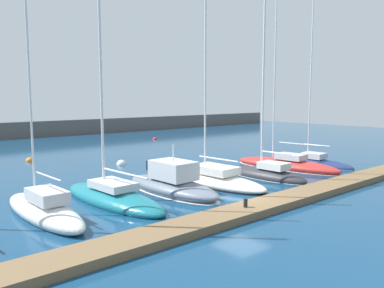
% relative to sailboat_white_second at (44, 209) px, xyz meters
% --- Properties ---
extents(ground_plane, '(120.00, 120.00, 0.00)m').
position_rel_sailboat_white_second_xyz_m(ground_plane, '(9.32, -4.28, -0.46)').
color(ground_plane, navy).
extents(dock_pier, '(35.00, 1.84, 0.37)m').
position_rel_sailboat_white_second_xyz_m(dock_pier, '(9.32, -5.93, -0.27)').
color(dock_pier, brown).
rests_on(dock_pier, ground_plane).
extents(breakwater_seawall, '(108.00, 2.31, 2.30)m').
position_rel_sailboat_white_second_xyz_m(breakwater_seawall, '(9.32, 39.88, 0.69)').
color(breakwater_seawall, '#5B5651').
rests_on(breakwater_seawall, ground_plane).
extents(sailboat_white_second, '(2.15, 7.74, 15.68)m').
position_rel_sailboat_white_second_xyz_m(sailboat_white_second, '(0.00, 0.00, 0.00)').
color(sailboat_white_second, white).
rests_on(sailboat_white_second, ground_plane).
extents(sailboat_teal_third, '(3.02, 8.90, 16.70)m').
position_rel_sailboat_white_second_xyz_m(sailboat_teal_third, '(3.96, 0.48, -0.14)').
color(sailboat_teal_third, '#19707F').
rests_on(sailboat_teal_third, ground_plane).
extents(motorboat_slate_fourth, '(2.86, 7.81, 3.18)m').
position_rel_sailboat_white_second_xyz_m(motorboat_slate_fourth, '(7.76, 0.00, 0.07)').
color(motorboat_slate_fourth, slate).
rests_on(motorboat_slate_fourth, ground_plane).
extents(sailboat_ivory_fifth, '(3.45, 9.77, 18.94)m').
position_rel_sailboat_white_second_xyz_m(sailboat_ivory_fifth, '(11.28, 0.51, -0.11)').
color(sailboat_ivory_fifth, silver).
rests_on(sailboat_ivory_fifth, ground_plane).
extents(sailboat_charcoal_sixth, '(2.34, 6.51, 13.78)m').
position_rel_sailboat_white_second_xyz_m(sailboat_charcoal_sixth, '(15.56, -1.10, -0.14)').
color(sailboat_charcoal_sixth, '#2D2D33').
rests_on(sailboat_charcoal_sixth, ground_plane).
extents(sailboat_red_seventh, '(3.60, 9.42, 17.12)m').
position_rel_sailboat_white_second_xyz_m(sailboat_red_seventh, '(19.80, 0.27, -0.12)').
color(sailboat_red_seventh, '#B72D28').
rests_on(sailboat_red_seventh, ground_plane).
extents(sailboat_navy_eighth, '(2.88, 7.92, 16.69)m').
position_rel_sailboat_white_second_xyz_m(sailboat_navy_eighth, '(23.05, 0.14, -0.28)').
color(sailboat_navy_eighth, navy).
rests_on(sailboat_navy_eighth, ground_plane).
extents(mooring_buoy_white, '(0.82, 0.82, 0.82)m').
position_rel_sailboat_white_second_xyz_m(mooring_buoy_white, '(10.57, 10.69, -0.46)').
color(mooring_buoy_white, white).
rests_on(mooring_buoy_white, ground_plane).
extents(mooring_buoy_orange, '(0.70, 0.70, 0.70)m').
position_rel_sailboat_white_second_xyz_m(mooring_buoy_orange, '(5.19, 17.66, -0.46)').
color(mooring_buoy_orange, orange).
rests_on(mooring_buoy_orange, ground_plane).
extents(mooring_buoy_red, '(0.60, 0.60, 0.60)m').
position_rel_sailboat_white_second_xyz_m(mooring_buoy_red, '(24.50, 25.31, -0.46)').
color(mooring_buoy_red, red).
rests_on(mooring_buoy_red, ground_plane).
extents(dock_bollard, '(0.20, 0.20, 0.44)m').
position_rel_sailboat_white_second_xyz_m(dock_bollard, '(7.76, -5.93, 0.13)').
color(dock_bollard, black).
rests_on(dock_bollard, dock_pier).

